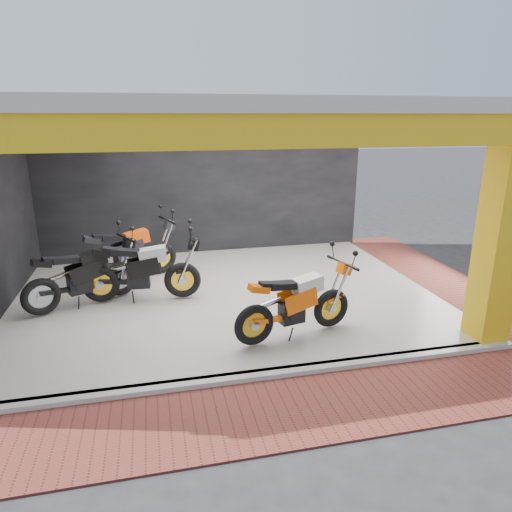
% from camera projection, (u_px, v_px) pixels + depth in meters
% --- Properties ---
extents(ground, '(80.00, 80.00, 0.00)m').
position_uv_depth(ground, '(246.00, 344.00, 7.24)').
color(ground, '#2D2D30').
rests_on(ground, ground).
extents(showroom_floor, '(8.00, 6.00, 0.10)m').
position_uv_depth(showroom_floor, '(225.00, 295.00, 9.09)').
color(showroom_floor, silver).
rests_on(showroom_floor, ground).
extents(showroom_ceiling, '(8.40, 6.40, 0.20)m').
position_uv_depth(showroom_ceiling, '(221.00, 108.00, 8.04)').
color(showroom_ceiling, beige).
rests_on(showroom_ceiling, corner_column).
extents(back_wall, '(8.20, 0.20, 3.50)m').
position_uv_depth(back_wall, '(204.00, 187.00, 11.47)').
color(back_wall, black).
rests_on(back_wall, ground).
extents(corner_column, '(0.50, 0.50, 3.50)m').
position_uv_depth(corner_column, '(500.00, 236.00, 6.83)').
color(corner_column, gold).
rests_on(corner_column, ground).
extents(header_beam_front, '(8.40, 0.30, 0.40)m').
position_uv_depth(header_beam_front, '(261.00, 131.00, 5.33)').
color(header_beam_front, gold).
rests_on(header_beam_front, corner_column).
extents(header_beam_right, '(0.30, 6.40, 0.40)m').
position_uv_depth(header_beam_right, '(422.00, 125.00, 8.99)').
color(header_beam_right, gold).
rests_on(header_beam_right, corner_column).
extents(floor_kerb, '(8.00, 0.20, 0.10)m').
position_uv_depth(floor_kerb, '(261.00, 376.00, 6.27)').
color(floor_kerb, silver).
rests_on(floor_kerb, ground).
extents(paver_front, '(9.00, 1.40, 0.03)m').
position_uv_depth(paver_front, '(276.00, 412.00, 5.56)').
color(paver_front, maroon).
rests_on(paver_front, ground).
extents(paver_right, '(1.40, 7.00, 0.03)m').
position_uv_depth(paver_right, '(439.00, 278.00, 10.13)').
color(paver_right, maroon).
rests_on(paver_right, ground).
extents(moto_hero, '(2.31, 1.29, 1.33)m').
position_uv_depth(moto_hero, '(332.00, 290.00, 7.39)').
color(moto_hero, '#FF630A').
rests_on(moto_hero, showroom_floor).
extents(moto_row_a, '(2.39, 1.04, 1.43)m').
position_uv_depth(moto_row_a, '(182.00, 263.00, 8.59)').
color(moto_row_a, black).
rests_on(moto_row_a, showroom_floor).
extents(moto_row_b, '(2.38, 1.73, 1.37)m').
position_uv_depth(moto_row_b, '(119.00, 263.00, 8.70)').
color(moto_row_b, black).
rests_on(moto_row_b, showroom_floor).
extents(moto_row_c, '(2.50, 1.65, 1.43)m').
position_uv_depth(moto_row_c, '(160.00, 243.00, 9.96)').
color(moto_row_c, black).
rests_on(moto_row_c, showroom_floor).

